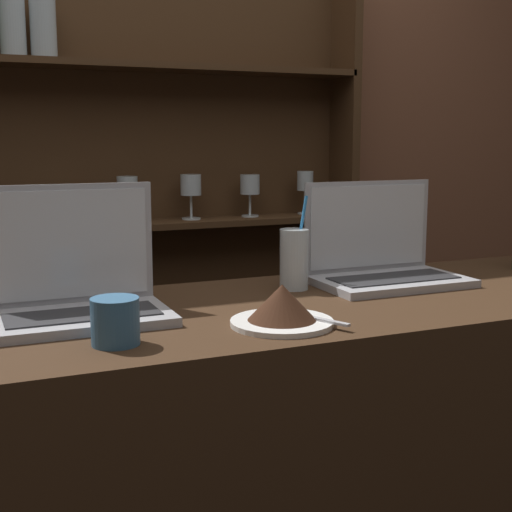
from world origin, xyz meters
TOP-DOWN VIEW (x-y plane):
  - back_wall at (0.00, 1.31)m, footprint 7.00×0.06m
  - back_shelf at (-0.00, 1.24)m, footprint 1.58×0.18m
  - laptop_near at (-0.29, 0.33)m, footprint 0.33×0.21m
  - laptop_far at (0.43, 0.40)m, footprint 0.35×0.22m
  - cake_plate at (0.04, 0.13)m, footprint 0.19×0.19m
  - water_glass at (0.21, 0.41)m, footprint 0.07×0.07m
  - coffee_cup at (-0.27, 0.13)m, footprint 0.08×0.08m

SIDE VIEW (x-z plane):
  - back_shelf at x=0.00m, z-range 0.04..2.00m
  - cake_plate at x=0.04m, z-range 1.00..1.08m
  - coffee_cup at x=-0.27m, z-range 1.01..1.09m
  - laptop_far at x=0.43m, z-range 0.94..1.18m
  - laptop_near at x=-0.29m, z-range 0.94..1.20m
  - water_glass at x=0.21m, z-range 0.97..1.19m
  - back_wall at x=0.00m, z-range 0.00..2.70m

